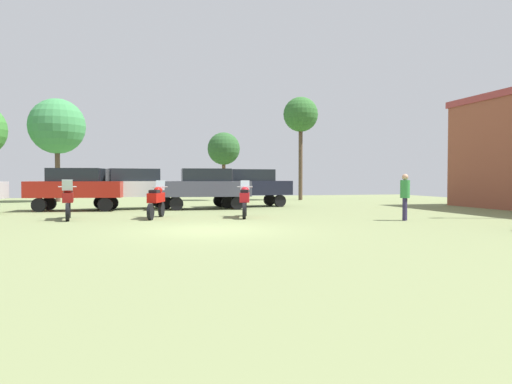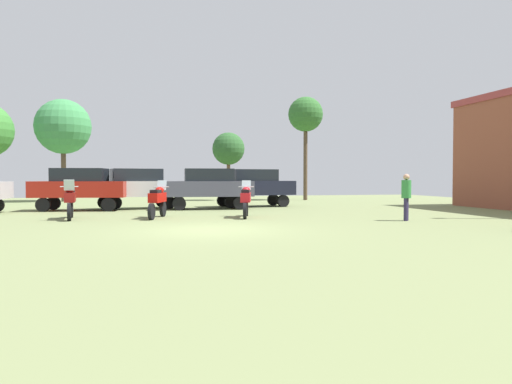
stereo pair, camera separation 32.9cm
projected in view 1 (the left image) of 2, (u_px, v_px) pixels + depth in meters
The scene contains 12 objects.
ground_plane at pixel (212, 231), 14.09m from camera, with size 44.00×52.00×0.02m.
motorcycle_3 at pixel (156, 200), 18.22m from camera, with size 0.85×2.12×1.45m.
motorcycle_4 at pixel (68, 200), 17.67m from camera, with size 0.62×2.23×1.48m.
motorcycle_6 at pixel (245, 199), 18.65m from camera, with size 0.76×2.07×1.45m.
car_1 at pixel (206, 186), 23.56m from camera, with size 4.39×2.03×2.00m.
car_3 at pixel (76, 186), 22.38m from camera, with size 4.51×2.39×2.00m.
car_4 at pixel (249, 185), 25.55m from camera, with size 4.47×2.27×2.00m.
car_5 at pixel (133, 186), 23.66m from camera, with size 4.57×2.60×2.00m.
person_1 at pixel (405, 193), 17.28m from camera, with size 0.48×0.48×1.69m.
tree_2 at pixel (224, 149), 32.70m from camera, with size 2.22×2.22×4.67m.
tree_3 at pixel (301, 116), 33.27m from camera, with size 2.42×2.42×7.19m.
tree_4 at pixel (57, 127), 30.91m from camera, with size 3.57×3.57×6.69m.
Camera 1 is at (-2.24, -13.93, 1.57)m, focal length 33.49 mm.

